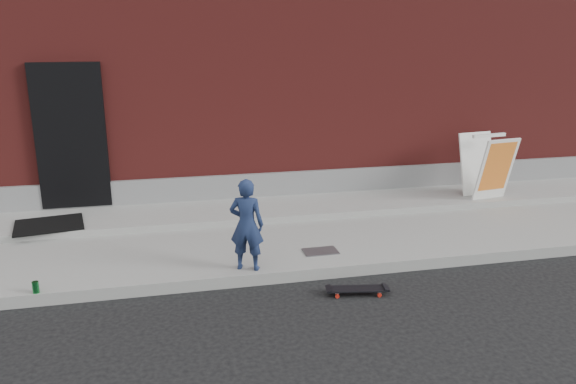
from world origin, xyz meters
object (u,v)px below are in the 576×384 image
object	(u,v)px
skateboard	(357,289)
pizza_sign	(487,166)
soda_can	(36,287)
child	(247,225)

from	to	relation	value
skateboard	pizza_sign	xyz separation A→B (m)	(3.18, 2.58, 0.72)
skateboard	soda_can	xyz separation A→B (m)	(-3.59, 0.53, 0.15)
child	skateboard	bearing A→B (deg)	170.27
pizza_sign	skateboard	bearing A→B (deg)	-140.92
child	pizza_sign	world-z (taller)	pizza_sign
pizza_sign	soda_can	size ratio (longest dim) A/B	8.06
skateboard	soda_can	distance (m)	3.63
child	skateboard	size ratio (longest dim) A/B	1.56
skateboard	pizza_sign	bearing A→B (deg)	39.08
skateboard	pizza_sign	world-z (taller)	pizza_sign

